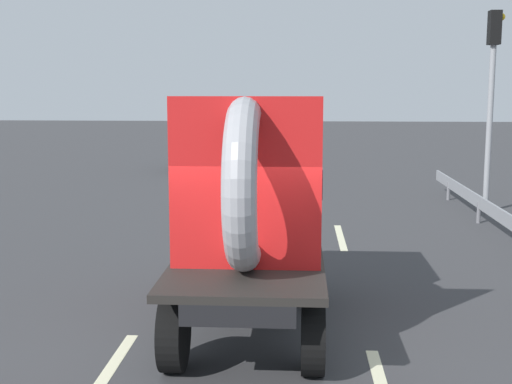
# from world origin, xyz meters

# --- Properties ---
(ground_plane) EXTENTS (120.00, 120.00, 0.00)m
(ground_plane) POSITION_xyz_m (0.00, 0.00, 0.00)
(ground_plane) COLOR #38383A
(flatbed_truck) EXTENTS (2.02, 4.75, 3.36)m
(flatbed_truck) POSITION_xyz_m (0.04, 1.21, 1.66)
(flatbed_truck) COLOR black
(flatbed_truck) RESTS_ON ground_plane
(distant_sedan) EXTENTS (1.69, 3.95, 1.29)m
(distant_sedan) POSITION_xyz_m (-3.27, 19.64, 0.69)
(distant_sedan) COLOR black
(distant_sedan) RESTS_ON ground_plane
(traffic_light) EXTENTS (0.42, 0.36, 5.47)m
(traffic_light) POSITION_xyz_m (5.92, 10.32, 3.59)
(traffic_light) COLOR gray
(traffic_light) RESTS_ON ground_plane
(guardrail) EXTENTS (0.10, 14.44, 0.71)m
(guardrail) POSITION_xyz_m (5.32, 6.91, 0.53)
(guardrail) COLOR gray
(guardrail) RESTS_ON ground_plane
(lane_dash_left_near) EXTENTS (0.16, 2.95, 0.01)m
(lane_dash_left_near) POSITION_xyz_m (-1.61, -1.24, 0.00)
(lane_dash_left_near) COLOR beige
(lane_dash_left_near) RESTS_ON ground_plane
(lane_dash_left_far) EXTENTS (0.16, 2.04, 0.01)m
(lane_dash_left_far) POSITION_xyz_m (-1.61, 6.40, 0.00)
(lane_dash_left_far) COLOR beige
(lane_dash_left_far) RESTS_ON ground_plane
(lane_dash_right_far) EXTENTS (0.16, 2.74, 0.01)m
(lane_dash_right_far) POSITION_xyz_m (1.69, 6.82, 0.00)
(lane_dash_right_far) COLOR beige
(lane_dash_right_far) RESTS_ON ground_plane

